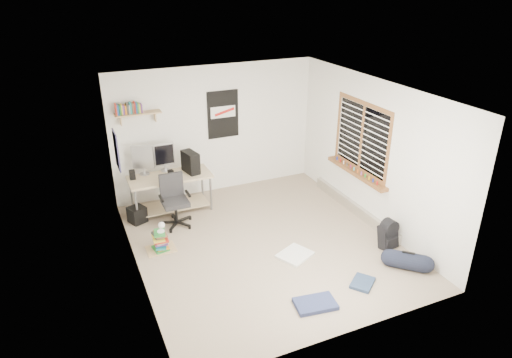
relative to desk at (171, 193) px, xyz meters
name	(u,v)px	position (x,y,z in m)	size (l,w,h in m)	color
floor	(264,243)	(1.08, -1.71, -0.37)	(4.00, 4.50, 0.01)	gray
ceiling	(265,91)	(1.08, -1.71, 2.14)	(4.00, 4.50, 0.01)	white
back_wall	(216,130)	(1.08, 0.55, 0.89)	(4.00, 0.01, 2.50)	silver
left_wall	(130,197)	(-0.92, -1.71, 0.89)	(0.01, 4.50, 2.50)	silver
right_wall	(373,154)	(3.09, -1.71, 0.89)	(0.01, 4.50, 2.50)	silver
desk	(171,193)	(0.00, 0.00, 0.00)	(1.46, 0.64, 0.67)	tan
monitor_left	(144,165)	(-0.40, 0.25, 0.52)	(0.39, 0.10, 0.43)	#B7B8BD
monitor_right	(165,162)	(-0.01, 0.26, 0.51)	(0.37, 0.09, 0.41)	#A5A4A9
pc_tower	(191,163)	(0.40, 0.01, 0.51)	(0.19, 0.40, 0.42)	black
keyboard	(173,176)	(0.06, 0.05, 0.31)	(0.38, 0.13, 0.02)	black
speaker_left	(132,176)	(-0.63, 0.12, 0.40)	(0.10, 0.10, 0.20)	black
speaker_right	(171,175)	(0.01, -0.08, 0.39)	(0.09, 0.09, 0.17)	black
office_chair	(175,199)	(-0.06, -0.54, 0.12)	(0.59, 0.59, 0.91)	#272629
wall_shelf	(138,113)	(-0.37, 0.43, 1.42)	(0.80, 0.22, 0.24)	tan
poster_back_wall	(223,114)	(1.23, 0.52, 1.19)	(0.62, 0.03, 0.92)	black
poster_left_wall	(116,150)	(-0.90, -0.51, 1.14)	(0.02, 0.42, 0.60)	navy
window	(361,137)	(3.03, -1.41, 1.08)	(0.10, 1.50, 1.26)	brown
baseboard_heater	(354,208)	(3.04, -1.41, -0.28)	(0.08, 2.50, 0.18)	#B7B2A8
backpack	(388,236)	(2.83, -2.60, -0.16)	(0.29, 0.23, 0.38)	black
duffel_bag	(407,260)	(2.73, -3.19, -0.22)	(0.26, 0.26, 0.52)	black
tshirt	(295,255)	(1.36, -2.24, -0.34)	(0.49, 0.42, 0.04)	silver
jeans_a	(315,304)	(1.06, -3.37, -0.33)	(0.54, 0.34, 0.06)	navy
jeans_b	(362,283)	(1.90, -3.25, -0.34)	(0.37, 0.28, 0.05)	#22334F
book_stack	(160,241)	(-0.50, -1.21, -0.22)	(0.48, 0.39, 0.33)	brown
desk_lamp	(161,229)	(-0.48, -1.23, 0.02)	(0.12, 0.19, 0.19)	silver
subwoofer	(137,215)	(-0.67, -0.17, -0.22)	(0.26, 0.26, 0.30)	black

